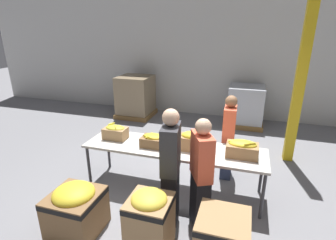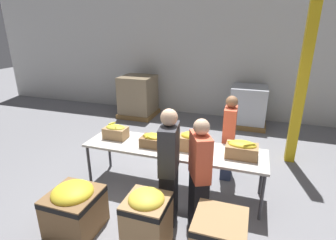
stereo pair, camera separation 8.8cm
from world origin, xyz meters
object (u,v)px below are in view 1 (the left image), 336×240
(banana_box_0, at_px, (115,132))
(volunteer_1, at_px, (171,168))
(donation_bin_2, at_px, (222,240))
(banana_box_2, at_px, (193,141))
(banana_box_3, at_px, (242,148))
(sorting_table, at_px, (174,150))
(volunteer_0, at_px, (201,175))
(support_pillar, at_px, (303,64))
(pallet_stack_0, at_px, (245,106))
(banana_box_1, at_px, (153,140))
(donation_bin_0, at_px, (76,208))
(pallet_stack_1, at_px, (136,97))
(volunteer_2, at_px, (228,138))
(donation_bin_1, at_px, (150,220))

(banana_box_0, relative_size, volunteer_1, 0.24)
(banana_box_0, relative_size, donation_bin_2, 0.58)
(banana_box_2, xyz_separation_m, banana_box_3, (0.76, -0.00, -0.03))
(sorting_table, bearing_deg, volunteer_0, -49.74)
(support_pillar, height_order, pallet_stack_0, support_pillar)
(banana_box_2, xyz_separation_m, support_pillar, (1.70, 1.76, 1.05))
(banana_box_1, xyz_separation_m, volunteer_1, (0.50, -0.67, -0.07))
(banana_box_0, xyz_separation_m, support_pillar, (3.10, 1.73, 1.08))
(banana_box_3, bearing_deg, pallet_stack_0, 90.37)
(banana_box_0, relative_size, support_pillar, 0.10)
(sorting_table, height_order, banana_box_0, banana_box_0)
(volunteer_1, height_order, pallet_stack_0, volunteer_1)
(donation_bin_0, xyz_separation_m, pallet_stack_1, (-1.24, 4.80, 0.25))
(banana_box_2, height_order, support_pillar, support_pillar)
(pallet_stack_1, bearing_deg, banana_box_0, -71.49)
(volunteer_2, bearing_deg, sorting_table, -50.35)
(banana_box_0, xyz_separation_m, pallet_stack_1, (-1.15, 3.43, -0.30))
(donation_bin_2, bearing_deg, pallet_stack_0, 88.94)
(pallet_stack_1, bearing_deg, donation_bin_1, -64.28)
(volunteer_2, xyz_separation_m, pallet_stack_0, (0.23, 2.95, -0.23))
(donation_bin_2, relative_size, support_pillar, 0.17)
(banana_box_1, distance_m, donation_bin_1, 1.42)
(banana_box_3, distance_m, volunteer_2, 0.76)
(volunteer_0, height_order, support_pillar, support_pillar)
(sorting_table, relative_size, volunteer_1, 1.76)
(banana_box_2, height_order, pallet_stack_0, pallet_stack_0)
(sorting_table, distance_m, pallet_stack_0, 3.82)
(pallet_stack_0, bearing_deg, volunteer_1, -101.39)
(sorting_table, xyz_separation_m, pallet_stack_1, (-2.23, 3.47, -0.13))
(volunteer_1, xyz_separation_m, pallet_stack_1, (-2.40, 4.20, -0.22))
(banana_box_1, bearing_deg, volunteer_0, -34.51)
(sorting_table, height_order, pallet_stack_0, pallet_stack_0)
(sorting_table, xyz_separation_m, donation_bin_0, (-0.99, -1.34, -0.38))
(sorting_table, xyz_separation_m, banana_box_0, (-1.08, 0.04, 0.17))
(sorting_table, distance_m, support_pillar, 2.97)
(donation_bin_1, bearing_deg, pallet_stack_1, 115.72)
(banana_box_0, height_order, donation_bin_0, banana_box_0)
(banana_box_2, relative_size, volunteer_2, 0.29)
(banana_box_3, bearing_deg, volunteer_2, 110.14)
(volunteer_2, bearing_deg, support_pillar, 130.14)
(volunteer_1, xyz_separation_m, pallet_stack_0, (0.89, 4.41, -0.29))
(banana_box_0, relative_size, volunteer_2, 0.26)
(sorting_table, distance_m, banana_box_2, 0.38)
(banana_box_0, height_order, donation_bin_2, banana_box_0)
(banana_box_0, bearing_deg, volunteer_2, 19.53)
(volunteer_2, bearing_deg, donation_bin_2, 2.62)
(sorting_table, bearing_deg, support_pillar, 41.27)
(donation_bin_1, height_order, pallet_stack_1, pallet_stack_1)
(sorting_table, bearing_deg, donation_bin_0, -126.44)
(banana_box_2, distance_m, pallet_stack_0, 3.75)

